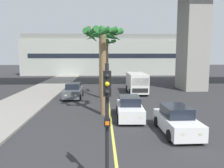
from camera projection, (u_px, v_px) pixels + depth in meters
lane_stripe_center at (108, 98)px, 23.36m from camera, size 0.14×56.00×0.01m
pier_building_backdrop at (105, 55)px, 53.32m from camera, size 37.36×8.04×9.16m
car_queue_front at (73, 91)px, 23.62m from camera, size 1.86×4.11×1.56m
car_queue_second at (177, 121)px, 12.88m from camera, size 1.90×4.14×1.56m
car_queue_third at (130, 108)px, 15.93m from camera, size 1.96×4.16×1.56m
delivery_van at (137, 82)px, 26.49m from camera, size 2.18×5.26×2.36m
traffic_light_median_near at (107, 112)px, 6.88m from camera, size 0.24×0.37×4.20m
palm_tree_near_median at (107, 48)px, 33.02m from camera, size 2.73×2.81×6.89m
palm_tree_mid_median at (100, 40)px, 22.95m from camera, size 3.44×3.55×7.37m
palm_tree_far_median at (103, 44)px, 16.23m from camera, size 3.01×3.05×6.51m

